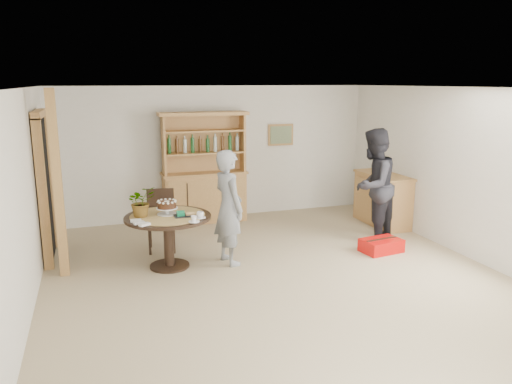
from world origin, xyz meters
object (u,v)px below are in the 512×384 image
(dining_chair, at_px, (161,216))
(red_suitcase, at_px, (381,245))
(dining_table, at_px, (168,226))
(teen_boy, at_px, (229,207))
(hutch, at_px, (204,185))
(sideboard, at_px, (382,199))
(adult_person, at_px, (373,186))

(dining_chair, xyz_separation_m, red_suitcase, (3.19, -1.21, -0.43))
(dining_table, distance_m, dining_chair, 0.83)
(teen_boy, bearing_deg, dining_table, 70.10)
(dining_chair, bearing_deg, hutch, 61.79)
(sideboard, xyz_separation_m, teen_boy, (-3.19, -1.05, 0.35))
(hutch, bearing_deg, sideboard, -22.21)
(sideboard, height_order, red_suitcase, sideboard)
(hutch, relative_size, sideboard, 1.62)
(teen_boy, bearing_deg, dining_chair, 28.90)
(dining_table, height_order, teen_boy, teen_boy)
(dining_chair, height_order, red_suitcase, dining_chair)
(hutch, distance_m, dining_chair, 1.69)
(dining_chair, relative_size, adult_person, 0.51)
(teen_boy, bearing_deg, hutch, -16.97)
(dining_chair, relative_size, red_suitcase, 1.45)
(adult_person, height_order, red_suitcase, adult_person)
(dining_table, relative_size, adult_person, 0.65)
(dining_chair, bearing_deg, sideboard, 9.52)
(dining_chair, distance_m, teen_boy, 1.29)
(hutch, height_order, red_suitcase, hutch)
(hutch, height_order, sideboard, hutch)
(teen_boy, relative_size, adult_person, 0.89)
(dining_chair, bearing_deg, red_suitcase, -12.96)
(dining_chair, bearing_deg, teen_boy, -40.12)
(hutch, height_order, dining_table, hutch)
(hutch, height_order, adult_person, hutch)
(hutch, xyz_separation_m, dining_chair, (-0.99, -1.36, -0.15))
(sideboard, xyz_separation_m, dining_table, (-4.04, -0.95, 0.13))
(dining_table, bearing_deg, adult_person, 2.87)
(dining_table, bearing_deg, dining_chair, 89.26)
(hutch, relative_size, dining_table, 1.70)
(dining_chair, distance_m, adult_person, 3.42)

